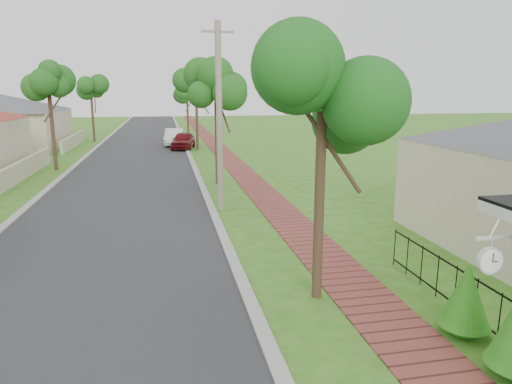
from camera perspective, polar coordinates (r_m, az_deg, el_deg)
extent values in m
plane|color=#306A19|center=(8.22, -2.05, -21.68)|extent=(160.00, 160.00, 0.00)
cube|color=#28282B|center=(27.18, -15.25, 2.31)|extent=(7.00, 120.00, 0.02)
cube|color=#9E9E99|center=(27.17, -7.55, 2.64)|extent=(0.30, 120.00, 0.10)
cube|color=#9E9E99|center=(27.68, -22.80, 1.94)|extent=(0.30, 120.00, 0.10)
cube|color=brown|center=(27.45, -2.12, 2.84)|extent=(1.50, 120.00, 0.03)
cube|color=black|center=(9.70, 28.43, -11.30)|extent=(0.03, 8.00, 0.03)
cube|color=black|center=(10.04, 27.94, -15.50)|extent=(0.03, 8.00, 0.03)
cylinder|color=black|center=(9.88, 28.15, -13.70)|extent=(0.02, 0.02, 1.00)
cylinder|color=black|center=(10.35, 25.79, -12.26)|extent=(0.02, 0.02, 1.00)
cylinder|color=black|center=(10.83, 23.66, -10.94)|extent=(0.02, 0.02, 1.00)
cylinder|color=black|center=(11.34, 21.73, -9.72)|extent=(0.02, 0.02, 1.00)
cylinder|color=black|center=(11.86, 19.98, -8.60)|extent=(0.02, 0.02, 1.00)
cylinder|color=black|center=(12.39, 18.39, -7.56)|extent=(0.02, 0.02, 1.00)
cylinder|color=black|center=(12.94, 16.94, -6.61)|extent=(0.02, 0.02, 1.00)
cylinder|color=#382619|center=(22.98, -4.89, 6.63)|extent=(0.22, 0.22, 4.55)
sphere|color=#185516|center=(22.86, -5.00, 12.64)|extent=(1.70, 1.70, 1.70)
cylinder|color=#382619|center=(36.87, -7.41, 9.06)|extent=(0.22, 0.22, 4.90)
sphere|color=#185516|center=(36.81, -7.53, 13.09)|extent=(1.70, 1.70, 1.70)
cylinder|color=#382619|center=(50.84, -8.54, 9.56)|extent=(0.22, 0.22, 4.20)
sphere|color=#185516|center=(50.78, -8.62, 12.06)|extent=(1.70, 1.70, 1.70)
cylinder|color=#382619|center=(29.51, -24.09, 7.24)|extent=(0.22, 0.22, 4.90)
sphere|color=#185516|center=(29.43, -24.55, 12.26)|extent=(1.70, 1.70, 1.70)
cylinder|color=#382619|center=(45.24, -19.73, 8.85)|extent=(0.22, 0.22, 4.55)
sphere|color=#185516|center=(45.18, -19.96, 11.88)|extent=(1.70, 1.70, 1.70)
sphere|color=#2D7116|center=(9.98, 24.52, -14.28)|extent=(0.76, 0.76, 0.76)
cone|color=#2D7116|center=(9.74, 24.83, -11.26)|extent=(0.86, 0.86, 1.14)
cube|color=#BFB299|center=(28.06, -26.79, 2.74)|extent=(0.25, 10.00, 1.00)
cube|color=#BFB299|center=(41.61, -21.82, 5.97)|extent=(0.25, 10.00, 1.00)
imported|color=maroon|center=(37.63, -9.09, 6.36)|extent=(2.35, 4.19, 1.34)
imported|color=white|center=(40.16, -10.18, 6.75)|extent=(1.82, 4.39, 1.41)
cylinder|color=#382619|center=(10.11, 7.90, -2.02)|extent=(0.22, 0.22, 4.20)
sphere|color=#1E631C|center=(9.80, 8.29, 10.66)|extent=(2.09, 2.09, 2.09)
cylinder|color=gray|center=(17.62, -4.61, 9.07)|extent=(0.24, 0.24, 7.14)
cube|color=gray|center=(17.71, -4.80, 19.36)|extent=(1.20, 0.08, 0.08)
cube|color=white|center=(8.34, 27.83, -5.04)|extent=(0.76, 0.05, 0.05)
cylinder|color=white|center=(8.35, 27.36, -6.23)|extent=(0.02, 0.02, 0.33)
cylinder|color=white|center=(8.42, 27.21, -7.63)|extent=(0.46, 0.10, 0.46)
cylinder|color=white|center=(8.38, 27.44, -7.75)|extent=(0.39, 0.01, 0.39)
cylinder|color=white|center=(8.46, 26.98, -7.52)|extent=(0.39, 0.01, 0.39)
cube|color=black|center=(8.35, 27.53, -7.31)|extent=(0.02, 0.01, 0.15)
cube|color=black|center=(8.40, 27.72, -7.73)|extent=(0.10, 0.01, 0.02)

